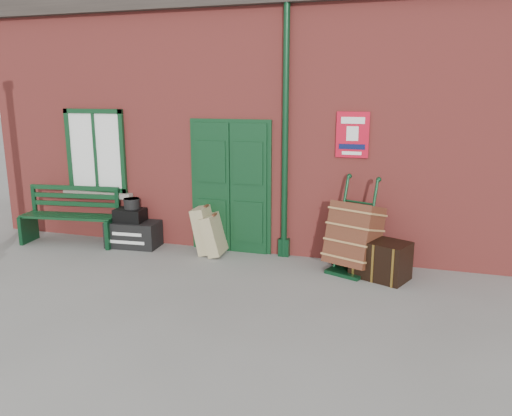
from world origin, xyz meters
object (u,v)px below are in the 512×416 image
at_px(dark_trunk, 381,259).
at_px(bench, 71,214).
at_px(porter_trolley, 354,236).
at_px(houdini_trunk, 134,234).

bearing_deg(dark_trunk, bench, -159.14).
relative_size(bench, dark_trunk, 2.26).
height_order(bench, dark_trunk, bench).
bearing_deg(bench, dark_trunk, -9.13).
relative_size(porter_trolley, dark_trunk, 1.82).
bearing_deg(porter_trolley, bench, -158.10).
height_order(bench, porter_trolley, porter_trolley).
bearing_deg(bench, houdini_trunk, -1.46).
distance_m(bench, dark_trunk, 5.49).
height_order(houdini_trunk, porter_trolley, porter_trolley).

